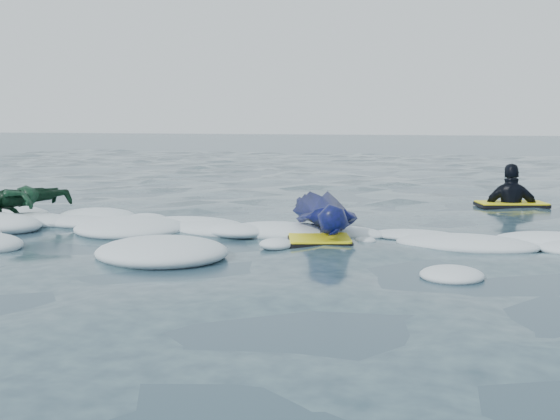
{
  "coord_description": "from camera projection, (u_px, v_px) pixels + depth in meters",
  "views": [
    {
      "loc": [
        3.76,
        -5.87,
        1.26
      ],
      "look_at": [
        1.21,
        1.6,
        0.26
      ],
      "focal_mm": 45.0,
      "sensor_mm": 36.0,
      "label": 1
    }
  ],
  "objects": [
    {
      "name": "waiting_rider_unit",
      "position": [
        511.0,
        213.0,
        10.38
      ],
      "size": [
        1.12,
        0.85,
        1.5
      ],
      "rotation": [
        0.0,
        0.0,
        0.34
      ],
      "color": "black",
      "rests_on": "ground"
    },
    {
      "name": "prone_woman_unit",
      "position": [
        323.0,
        216.0,
        7.62
      ],
      "size": [
        1.27,
        1.86,
        0.46
      ],
      "rotation": [
        0.0,
        0.0,
        1.91
      ],
      "color": "black",
      "rests_on": "ground"
    },
    {
      "name": "prone_child_unit",
      "position": [
        23.0,
        205.0,
        8.68
      ],
      "size": [
        1.0,
        1.32,
        0.46
      ],
      "rotation": [
        0.0,
        0.0,
        1.46
      ],
      "color": "black",
      "rests_on": "ground"
    },
    {
      "name": "foam_band",
      "position": [
        161.0,
        235.0,
        7.84
      ],
      "size": [
        12.0,
        3.1,
        0.3
      ],
      "primitive_type": null,
      "color": "silver",
      "rests_on": "ground"
    },
    {
      "name": "ground",
      "position": [
        110.0,
        251.0,
        6.87
      ],
      "size": [
        120.0,
        120.0,
        0.0
      ],
      "primitive_type": "plane",
      "color": "#182A39",
      "rests_on": "ground"
    }
  ]
}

